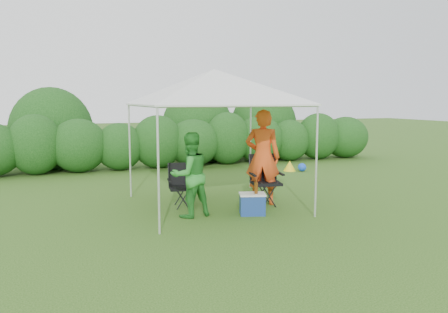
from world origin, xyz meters
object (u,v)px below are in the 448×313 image
object	(u,v)px
canopy	(214,87)
chair_left	(181,182)
woman	(190,175)
man	(263,157)
cooler	(252,204)
chair_right	(265,176)

from	to	relation	value
canopy	chair_left	distance (m)	2.07
chair_left	woman	world-z (taller)	woman
chair_left	woman	size ratio (longest dim) A/B	0.56
man	woman	distance (m)	1.80
man	woman	world-z (taller)	man
canopy	cooler	xyz separation A→B (m)	(0.46, -0.92, -2.25)
man	cooler	distance (m)	1.23
canopy	chair_left	bearing A→B (deg)	159.50
man	woman	xyz separation A→B (m)	(-1.73, -0.45, -0.20)
canopy	chair_left	world-z (taller)	canopy
woman	chair_right	bearing A→B (deg)	-179.13
canopy	cooler	bearing A→B (deg)	-63.57
chair_right	woman	xyz separation A→B (m)	(-1.78, -0.43, 0.20)
canopy	chair_right	bearing A→B (deg)	-10.68
chair_right	man	distance (m)	0.41
canopy	chair_right	world-z (taller)	canopy
man	chair_left	bearing A→B (deg)	16.83
woman	cooler	distance (m)	1.34
chair_left	man	size ratio (longest dim) A/B	0.45
chair_right	cooler	xyz separation A→B (m)	(-0.61, -0.72, -0.39)
chair_right	woman	bearing A→B (deg)	-156.97
canopy	man	world-z (taller)	canopy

